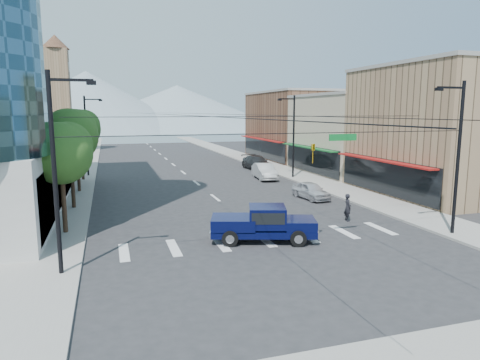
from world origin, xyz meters
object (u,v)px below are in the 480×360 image
at_px(pickup_truck, 263,223).
at_px(pedestrian, 348,207).
at_px(parked_car_far, 257,163).
at_px(parked_car_mid, 265,171).
at_px(parked_car_near, 311,190).

relative_size(pickup_truck, pedestrian, 3.39).
distance_m(pedestrian, parked_car_far, 26.34).
height_order(parked_car_mid, parked_car_far, parked_car_far).
bearing_deg(pickup_truck, pedestrian, 37.56).
xyz_separation_m(pickup_truck, parked_car_mid, (7.97, 21.10, -0.20)).
xyz_separation_m(parked_car_mid, parked_car_far, (1.80, 7.65, 0.01)).
distance_m(pickup_truck, pedestrian, 7.44).
bearing_deg(pickup_truck, parked_car_mid, 86.80).
bearing_deg(parked_car_near, pedestrian, -103.18).
distance_m(parked_car_near, parked_car_mid, 11.14).
height_order(pickup_truck, parked_car_near, pickup_truck).
relative_size(parked_car_mid, parked_car_far, 0.87).
bearing_deg(parked_car_mid, pedestrian, -87.29).
height_order(pickup_truck, parked_car_far, pickup_truck).
distance_m(pedestrian, parked_car_mid, 18.57).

